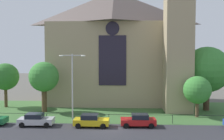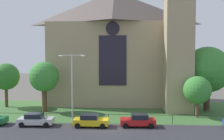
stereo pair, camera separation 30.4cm
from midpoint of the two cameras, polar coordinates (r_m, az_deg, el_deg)
name	(u,v)px [view 1 (the left image)]	position (r m, az deg, el deg)	size (l,w,h in m)	color
ground	(113,111)	(41.96, 0.05, -8.60)	(160.00, 160.00, 0.00)	#56544C
road_asphalt	(108,133)	(30.34, -1.13, -13.28)	(120.00, 8.00, 0.01)	#2D2D33
grass_verge	(113,113)	(40.01, -0.10, -9.19)	(120.00, 20.00, 0.01)	#3D6633
church_building	(118,45)	(48.44, 1.16, 5.22)	(23.20, 16.20, 26.00)	tan
iron_railing	(109,115)	(34.45, -0.94, -9.59)	(32.06, 0.07, 1.13)	black
tree_right_far	(207,70)	(44.00, 19.28, 0.05)	(7.06, 7.06, 9.87)	#423021
tree_right_near	(197,90)	(38.90, 17.40, -4.07)	(3.83, 3.83, 5.71)	brown
tree_left_far	(5,77)	(47.49, -21.82, -1.35)	(4.41, 4.41, 7.24)	#4C3823
tree_left_near	(44,77)	(41.72, -14.43, -1.49)	(4.51, 4.51, 7.58)	#4C3823
streetlamp_near	(72,79)	(34.24, -8.65, -2.00)	(3.37, 0.26, 8.75)	#B2B2B7
parked_car_silver	(36,120)	(34.51, -16.07, -10.09)	(4.27, 2.16, 1.51)	#B7B7BC
parked_car_yellow	(91,121)	(32.90, -4.71, -10.64)	(4.21, 2.05, 1.51)	gold
parked_car_red	(139,120)	(33.04, 5.38, -10.58)	(4.27, 2.16, 1.51)	#B21919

